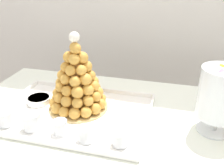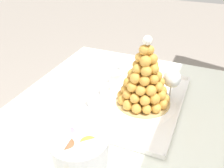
# 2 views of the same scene
# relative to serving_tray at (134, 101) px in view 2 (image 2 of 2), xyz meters

# --- Properties ---
(buffet_table) EXTENTS (1.45, 0.91, 0.80)m
(buffet_table) POSITION_rel_serving_tray_xyz_m (0.24, -0.06, -0.10)
(buffet_table) COLOR brown
(buffet_table) RESTS_ON ground_plane
(serving_tray) EXTENTS (0.58, 0.42, 0.02)m
(serving_tray) POSITION_rel_serving_tray_xyz_m (0.00, 0.00, 0.00)
(serving_tray) COLOR white
(serving_tray) RESTS_ON buffet_table
(croquembouche) EXTENTS (0.24, 0.24, 0.31)m
(croquembouche) POSITION_rel_serving_tray_xyz_m (-0.00, 0.04, 0.12)
(croquembouche) COLOR tan
(croquembouche) RESTS_ON serving_tray
(dessert_cup_left) EXTENTS (0.06, 0.06, 0.05)m
(dessert_cup_left) POSITION_rel_serving_tray_xyz_m (-0.21, -0.14, 0.03)
(dessert_cup_left) COLOR silver
(dessert_cup_left) RESTS_ON serving_tray
(dessert_cup_mid_left) EXTENTS (0.06, 0.06, 0.06)m
(dessert_cup_mid_left) POSITION_rel_serving_tray_xyz_m (-0.11, -0.14, 0.03)
(dessert_cup_mid_left) COLOR silver
(dessert_cup_mid_left) RESTS_ON serving_tray
(dessert_cup_centre) EXTENTS (0.05, 0.05, 0.05)m
(dessert_cup_centre) POSITION_rel_serving_tray_xyz_m (0.00, -0.14, 0.03)
(dessert_cup_centre) COLOR silver
(dessert_cup_centre) RESTS_ON serving_tray
(dessert_cup_mid_right) EXTENTS (0.05, 0.05, 0.05)m
(dessert_cup_mid_right) POSITION_rel_serving_tray_xyz_m (0.10, -0.15, 0.03)
(dessert_cup_mid_right) COLOR silver
(dessert_cup_mid_right) RESTS_ON serving_tray
(dessert_cup_right) EXTENTS (0.05, 0.05, 0.05)m
(dessert_cup_right) POSITION_rel_serving_tray_xyz_m (0.21, -0.14, 0.02)
(dessert_cup_right) COLOR silver
(dessert_cup_right) RESTS_ON serving_tray
(creme_brulee_ramekin) EXTENTS (0.10, 0.10, 0.03)m
(creme_brulee_ramekin) POSITION_rel_serving_tray_xyz_m (-0.18, 0.04, 0.02)
(creme_brulee_ramekin) COLOR white
(creme_brulee_ramekin) RESTS_ON serving_tray
(macaron_goblet) EXTENTS (0.15, 0.15, 0.25)m
(macaron_goblet) POSITION_rel_serving_tray_xyz_m (0.52, 0.03, 0.14)
(macaron_goblet) COLOR white
(macaron_goblet) RESTS_ON buffet_table
(wine_glass) EXTENTS (0.08, 0.08, 0.15)m
(wine_glass) POSITION_rel_serving_tray_xyz_m (-0.08, 0.14, 0.10)
(wine_glass) COLOR silver
(wine_glass) RESTS_ON buffet_table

